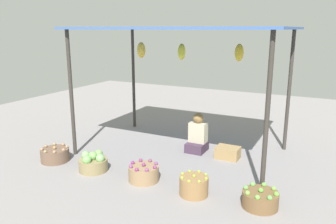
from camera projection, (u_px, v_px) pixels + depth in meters
The scene contains 9 objects.
ground_plane at pixel (182, 151), 6.72m from camera, with size 14.00×14.00×0.00m, color gray.
market_stall_structure at pixel (183, 36), 6.19m from camera, with size 3.90×2.45×2.42m.
vendor_person at pixel (198, 136), 6.70m from camera, with size 0.36×0.44×0.78m.
basket_potatoes at pixel (55, 155), 6.21m from camera, with size 0.51×0.51×0.29m.
basket_cabbages at pixel (93, 163), 5.79m from camera, with size 0.49×0.49×0.35m.
basket_purple_onions at pixel (144, 173), 5.41m from camera, with size 0.49×0.49×0.31m.
basket_limes at pixel (194, 186), 4.95m from camera, with size 0.43×0.43×0.32m.
basket_green_apples at pixel (260, 199), 4.61m from camera, with size 0.49×0.49×0.28m.
wooden_crate_near_vendor at pixel (228, 153), 6.35m from camera, with size 0.43×0.31×0.22m, color #9D7E4F.
Camera 1 is at (2.64, -5.76, 2.39)m, focal length 35.92 mm.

